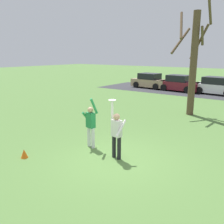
{
  "coord_description": "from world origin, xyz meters",
  "views": [
    {
      "loc": [
        4.72,
        -6.56,
        3.66
      ],
      "look_at": [
        -0.77,
        0.8,
        1.47
      ],
      "focal_mm": 39.2,
      "sensor_mm": 36.0,
      "label": 1
    }
  ],
  "objects_px": {
    "field_cone_orange": "(24,154)",
    "person_defender": "(91,124)",
    "person_catcher": "(117,132)",
    "parked_car_tan": "(150,81)",
    "frisbee_disc": "(112,100)",
    "parked_car_maroon": "(179,84)",
    "bare_tree_tall": "(193,59)",
    "parked_car_white": "(217,86)"
  },
  "relations": [
    {
      "from": "parked_car_maroon",
      "to": "parked_car_white",
      "type": "distance_m",
      "value": 3.53
    },
    {
      "from": "person_catcher",
      "to": "field_cone_orange",
      "type": "height_order",
      "value": "person_catcher"
    },
    {
      "from": "frisbee_disc",
      "to": "bare_tree_tall",
      "type": "height_order",
      "value": "bare_tree_tall"
    },
    {
      "from": "bare_tree_tall",
      "to": "field_cone_orange",
      "type": "xyz_separation_m",
      "value": [
        -2.49,
        -9.99,
        -3.22
      ]
    },
    {
      "from": "person_catcher",
      "to": "frisbee_disc",
      "type": "bearing_deg",
      "value": -0.0
    },
    {
      "from": "frisbee_disc",
      "to": "field_cone_orange",
      "type": "height_order",
      "value": "frisbee_disc"
    },
    {
      "from": "frisbee_disc",
      "to": "parked_car_white",
      "type": "bearing_deg",
      "value": 92.35
    },
    {
      "from": "person_defender",
      "to": "bare_tree_tall",
      "type": "distance_m",
      "value": 8.21
    },
    {
      "from": "parked_car_tan",
      "to": "bare_tree_tall",
      "type": "xyz_separation_m",
      "value": [
        7.72,
        -9.33,
        2.65
      ]
    },
    {
      "from": "person_defender",
      "to": "parked_car_tan",
      "type": "bearing_deg",
      "value": 121.04
    },
    {
      "from": "person_defender",
      "to": "parked_car_tan",
      "type": "distance_m",
      "value": 18.26
    },
    {
      "from": "parked_car_tan",
      "to": "person_defender",
      "type": "bearing_deg",
      "value": -63.52
    },
    {
      "from": "parked_car_tan",
      "to": "parked_car_maroon",
      "type": "height_order",
      "value": "same"
    },
    {
      "from": "parked_car_tan",
      "to": "parked_car_maroon",
      "type": "bearing_deg",
      "value": 0.88
    },
    {
      "from": "person_defender",
      "to": "parked_car_tan",
      "type": "relative_size",
      "value": 0.48
    },
    {
      "from": "frisbee_disc",
      "to": "parked_car_maroon",
      "type": "xyz_separation_m",
      "value": [
        -4.24,
        17.0,
        -1.37
      ]
    },
    {
      "from": "parked_car_maroon",
      "to": "field_cone_orange",
      "type": "xyz_separation_m",
      "value": [
        1.78,
        -19.02,
        -0.57
      ]
    },
    {
      "from": "person_catcher",
      "to": "frisbee_disc",
      "type": "distance_m",
      "value": 1.13
    },
    {
      "from": "frisbee_disc",
      "to": "parked_car_white",
      "type": "relative_size",
      "value": 0.06
    },
    {
      "from": "person_defender",
      "to": "parked_car_maroon",
      "type": "xyz_separation_m",
      "value": [
        -3.01,
        16.78,
        -0.25
      ]
    },
    {
      "from": "field_cone_orange",
      "to": "parked_car_white",
      "type": "bearing_deg",
      "value": 84.76
    },
    {
      "from": "person_catcher",
      "to": "person_defender",
      "type": "bearing_deg",
      "value": 0.0
    },
    {
      "from": "parked_car_white",
      "to": "field_cone_orange",
      "type": "xyz_separation_m",
      "value": [
        -1.75,
        -19.11,
        -0.57
      ]
    },
    {
      "from": "frisbee_disc",
      "to": "parked_car_white",
      "type": "height_order",
      "value": "frisbee_disc"
    },
    {
      "from": "parked_car_tan",
      "to": "bare_tree_tall",
      "type": "relative_size",
      "value": 0.58
    },
    {
      "from": "person_catcher",
      "to": "bare_tree_tall",
      "type": "distance_m",
      "value": 8.37
    },
    {
      "from": "parked_car_maroon",
      "to": "bare_tree_tall",
      "type": "distance_m",
      "value": 10.33
    },
    {
      "from": "parked_car_tan",
      "to": "field_cone_orange",
      "type": "xyz_separation_m",
      "value": [
        5.23,
        -19.31,
        -0.57
      ]
    },
    {
      "from": "frisbee_disc",
      "to": "parked_car_maroon",
      "type": "height_order",
      "value": "frisbee_disc"
    },
    {
      "from": "parked_car_maroon",
      "to": "bare_tree_tall",
      "type": "bearing_deg",
      "value": -58.96
    },
    {
      "from": "parked_car_white",
      "to": "bare_tree_tall",
      "type": "xyz_separation_m",
      "value": [
        0.73,
        -9.13,
        2.65
      ]
    },
    {
      "from": "parked_car_white",
      "to": "bare_tree_tall",
      "type": "distance_m",
      "value": 9.53
    },
    {
      "from": "parked_car_maroon",
      "to": "field_cone_orange",
      "type": "relative_size",
      "value": 13.31
    },
    {
      "from": "frisbee_disc",
      "to": "parked_car_tan",
      "type": "distance_m",
      "value": 18.98
    },
    {
      "from": "person_catcher",
      "to": "person_defender",
      "type": "distance_m",
      "value": 1.47
    },
    {
      "from": "parked_car_white",
      "to": "field_cone_orange",
      "type": "bearing_deg",
      "value": -89.49
    },
    {
      "from": "bare_tree_tall",
      "to": "parked_car_tan",
      "type": "bearing_deg",
      "value": 129.6
    },
    {
      "from": "bare_tree_tall",
      "to": "field_cone_orange",
      "type": "relative_size",
      "value": 22.91
    },
    {
      "from": "field_cone_orange",
      "to": "person_defender",
      "type": "bearing_deg",
      "value": 61.14
    },
    {
      "from": "frisbee_disc",
      "to": "parked_car_tan",
      "type": "xyz_separation_m",
      "value": [
        -7.69,
        17.3,
        -1.37
      ]
    },
    {
      "from": "frisbee_disc",
      "to": "field_cone_orange",
      "type": "relative_size",
      "value": 0.82
    },
    {
      "from": "parked_car_tan",
      "to": "parked_car_maroon",
      "type": "relative_size",
      "value": 1.0
    }
  ]
}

